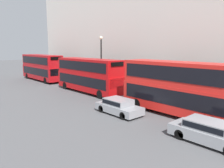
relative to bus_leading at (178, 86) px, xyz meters
The scene contains 6 objects.
bus_leading is the anchor object (origin of this frame).
bus_second_in_queue 12.72m from the bus_leading, 90.00° to the left, with size 2.59×10.79×4.25m.
bus_third_in_queue 26.39m from the bus_leading, 90.00° to the left, with size 2.59×10.79×4.38m.
car_dark_sedan 5.71m from the bus_leading, 128.70° to the right, with size 1.89×4.60×1.38m.
car_hatchback 5.24m from the bus_leading, 133.63° to the left, with size 1.89×4.21×1.31m.
street_lamp 12.80m from the bus_leading, 81.15° to the left, with size 0.44×0.44×7.07m.
Camera 1 is at (-14.32, -3.29, 5.66)m, focal length 35.00 mm.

